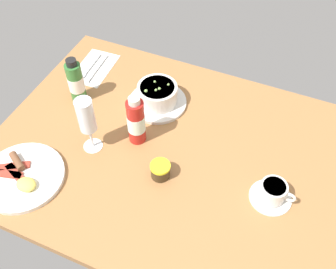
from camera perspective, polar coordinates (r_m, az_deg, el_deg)
ground_plane at (r=123.30cm, az=-0.27°, el=-2.68°), size 110.00×84.00×3.00cm
porridge_bowl at (r=132.90cm, az=-1.58°, el=5.80°), size 20.19×20.19×8.65cm
cutlery_setting at (r=151.84cm, az=-10.92°, el=9.65°), size 13.39×20.55×0.90cm
coffee_cup at (r=113.60cm, az=15.22°, el=-8.29°), size 12.70×12.20×6.34cm
wine_glass at (r=115.29cm, az=-11.99°, el=2.44°), size 6.12×6.12×20.17cm
jam_jar at (r=114.36cm, az=-1.14°, el=-5.31°), size 6.07×6.07×5.04cm
sauce_bottle_green at (r=135.77cm, az=-13.48°, el=7.60°), size 5.47×5.47×17.25cm
sauce_bottle_red at (r=119.01cm, az=-4.75°, el=1.98°), size 5.63×5.63×18.35cm
breakfast_plate at (r=122.96cm, az=-20.77°, el=-5.84°), size 24.97×24.97×3.70cm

